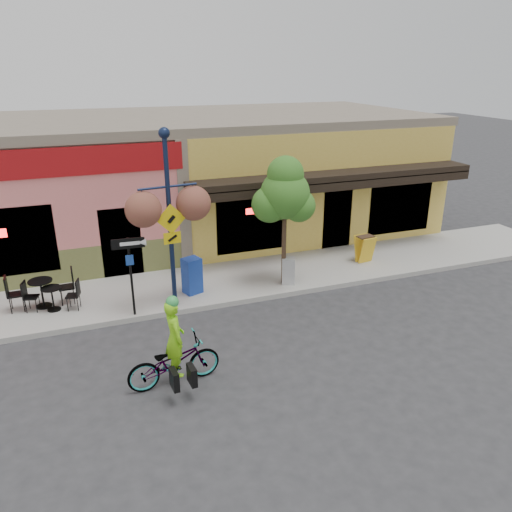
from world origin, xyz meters
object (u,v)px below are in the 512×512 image
(lamp_post, at_px, (170,222))
(newspaper_box_grey, at_px, (288,271))
(street_tree, at_px, (284,221))
(newspaper_box_blue, at_px, (192,276))
(bicycle, at_px, (174,362))
(one_way_sign, at_px, (131,277))
(cyclist_rider, at_px, (175,348))
(building, at_px, (187,175))

(lamp_post, xyz_separation_m, newspaper_box_grey, (3.46, 0.26, -1.97))
(street_tree, bearing_deg, newspaper_box_blue, 173.88)
(bicycle, relative_size, one_way_sign, 0.92)
(newspaper_box_blue, relative_size, street_tree, 0.27)
(cyclist_rider, distance_m, lamp_post, 3.77)
(building, xyz_separation_m, street_tree, (1.40, -6.35, -0.18))
(building, relative_size, one_way_sign, 8.55)
(bicycle, bearing_deg, street_tree, -52.79)
(lamp_post, bearing_deg, newspaper_box_blue, 37.47)
(lamp_post, relative_size, street_tree, 1.23)
(cyclist_rider, bearing_deg, newspaper_box_grey, -53.84)
(building, distance_m, bicycle, 10.47)
(bicycle, bearing_deg, newspaper_box_blue, -23.55)
(building, distance_m, one_way_sign, 7.57)
(building, bearing_deg, one_way_sign, -113.97)
(lamp_post, distance_m, one_way_sign, 1.73)
(bicycle, bearing_deg, newspaper_box_grey, -54.19)
(bicycle, xyz_separation_m, newspaper_box_blue, (1.33, 3.92, 0.16))
(building, xyz_separation_m, one_way_sign, (-3.05, -6.85, -1.04))
(newspaper_box_grey, relative_size, street_tree, 0.21)
(one_way_sign, bearing_deg, building, 69.00)
(building, relative_size, newspaper_box_grey, 22.74)
(cyclist_rider, xyz_separation_m, lamp_post, (0.64, 3.31, 1.69))
(cyclist_rider, relative_size, lamp_post, 0.35)
(building, xyz_separation_m, newspaper_box_blue, (-1.30, -6.06, -1.58))
(bicycle, distance_m, newspaper_box_blue, 4.14)
(cyclist_rider, distance_m, one_way_sign, 3.19)
(cyclist_rider, relative_size, one_way_sign, 0.78)
(one_way_sign, height_order, newspaper_box_blue, one_way_sign)
(newspaper_box_grey, bearing_deg, bicycle, -119.47)
(newspaper_box_blue, height_order, newspaper_box_grey, newspaper_box_blue)
(bicycle, bearing_deg, building, -19.61)
(bicycle, xyz_separation_m, newspaper_box_grey, (4.15, 3.57, 0.03))
(cyclist_rider, bearing_deg, newspaper_box_blue, -22.89)
(street_tree, bearing_deg, building, 102.44)
(newspaper_box_grey, bearing_deg, street_tree, 171.97)
(lamp_post, height_order, one_way_sign, lamp_post)
(building, distance_m, newspaper_box_blue, 6.39)
(cyclist_rider, bearing_deg, building, -19.34)
(cyclist_rider, height_order, lamp_post, lamp_post)
(lamp_post, height_order, newspaper_box_blue, lamp_post)
(cyclist_rider, distance_m, newspaper_box_blue, 4.13)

